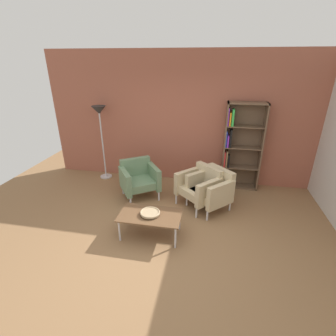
# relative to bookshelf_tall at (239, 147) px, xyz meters

# --- Properties ---
(ground_plane) EXTENTS (8.32, 8.32, 0.00)m
(ground_plane) POSITION_rel_bookshelf_tall_xyz_m (-1.19, -2.25, -0.94)
(ground_plane) COLOR olive
(brick_back_panel) EXTENTS (6.40, 0.12, 2.90)m
(brick_back_panel) POSITION_rel_bookshelf_tall_xyz_m (-1.19, 0.21, 0.51)
(brick_back_panel) COLOR #9E5642
(brick_back_panel) RESTS_ON ground_plane
(bookshelf_tall) EXTENTS (0.80, 0.30, 1.90)m
(bookshelf_tall) POSITION_rel_bookshelf_tall_xyz_m (0.00, 0.00, 0.00)
(bookshelf_tall) COLOR brown
(bookshelf_tall) RESTS_ON ground_plane
(coffee_table_low) EXTENTS (1.00, 0.56, 0.40)m
(coffee_table_low) POSITION_rel_bookshelf_tall_xyz_m (-1.47, -2.06, -0.57)
(coffee_table_low) COLOR brown
(coffee_table_low) RESTS_ON ground_plane
(decorative_bowl) EXTENTS (0.32, 0.32, 0.05)m
(decorative_bowl) POSITION_rel_bookshelf_tall_xyz_m (-1.47, -2.06, -0.51)
(decorative_bowl) COLOR tan
(decorative_bowl) RESTS_ON coffee_table_low
(armchair_spare_guest) EXTENTS (0.95, 0.95, 0.78)m
(armchair_spare_guest) POSITION_rel_bookshelf_tall_xyz_m (-0.75, -0.96, -0.53)
(armchair_spare_guest) COLOR #C6B289
(armchair_spare_guest) RESTS_ON ground_plane
(armchair_corner_red) EXTENTS (0.94, 0.93, 0.78)m
(armchair_corner_red) POSITION_rel_bookshelf_tall_xyz_m (-2.03, -0.84, -0.53)
(armchair_corner_red) COLOR slate
(armchair_corner_red) RESTS_ON ground_plane
(armchair_by_bookshelf) EXTENTS (0.95, 0.95, 0.78)m
(armchair_by_bookshelf) POSITION_rel_bookshelf_tall_xyz_m (-0.53, -1.02, -0.53)
(armchair_by_bookshelf) COLOR #C6B289
(armchair_by_bookshelf) RESTS_ON ground_plane
(floor_lamp_torchiere) EXTENTS (0.32, 0.32, 1.74)m
(floor_lamp_torchiere) POSITION_rel_bookshelf_tall_xyz_m (-3.12, -0.10, 0.51)
(floor_lamp_torchiere) COLOR silver
(floor_lamp_torchiere) RESTS_ON ground_plane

